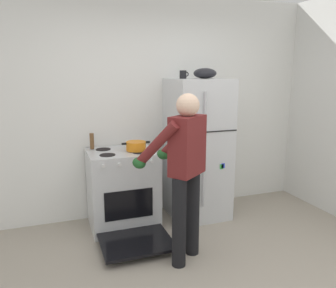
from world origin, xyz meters
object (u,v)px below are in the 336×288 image
object	(u,v)px
person_cook	(183,164)
pepper_mill	(92,141)
stove_range	(123,190)
red_pot	(136,146)
refrigerator	(197,149)
coffee_mug	(183,75)
mixing_bowl	(205,73)

from	to	relation	value
person_cook	pepper_mill	world-z (taller)	person_cook
stove_range	red_pot	distance (m)	0.54
refrigerator	pepper_mill	xyz separation A→B (m)	(-1.25, 0.20, 0.15)
red_pot	coffee_mug	distance (m)	1.01
refrigerator	person_cook	size ratio (longest dim) A/B	1.07
red_pot	mixing_bowl	xyz separation A→B (m)	(0.87, 0.05, 0.81)
person_cook	mixing_bowl	size ratio (longest dim) A/B	5.85
red_pot	refrigerator	bearing A→B (deg)	3.61
pepper_mill	mixing_bowl	bearing A→B (deg)	-8.56
refrigerator	stove_range	size ratio (longest dim) A/B	1.40
mixing_bowl	stove_range	bearing A→B (deg)	-179.00
stove_range	mixing_bowl	xyz separation A→B (m)	(1.03, 0.02, 1.32)
pepper_mill	refrigerator	bearing A→B (deg)	-9.11
refrigerator	mixing_bowl	xyz separation A→B (m)	(0.08, 0.00, 0.91)
coffee_mug	refrigerator	bearing A→B (deg)	-15.83
person_cook	coffee_mug	distance (m)	1.31
refrigerator	coffee_mug	xyz separation A→B (m)	(-0.18, 0.05, 0.90)
coffee_mug	mixing_bowl	bearing A→B (deg)	-10.99
red_pot	mixing_bowl	size ratio (longest dim) A/B	1.19
pepper_mill	coffee_mug	bearing A→B (deg)	-7.97
pepper_mill	red_pot	bearing A→B (deg)	-28.52
red_pot	stove_range	bearing A→B (deg)	168.65
mixing_bowl	person_cook	bearing A→B (deg)	-125.16
person_cook	pepper_mill	xyz separation A→B (m)	(-0.69, 1.11, 0.04)
person_cook	pepper_mill	distance (m)	1.31
refrigerator	pepper_mill	distance (m)	1.27
red_pot	coffee_mug	world-z (taller)	coffee_mug
stove_range	person_cook	size ratio (longest dim) A/B	0.76
red_pot	coffee_mug	bearing A→B (deg)	9.29
refrigerator	stove_range	xyz separation A→B (m)	(-0.95, -0.02, -0.41)
red_pot	pepper_mill	distance (m)	0.53
person_cook	mixing_bowl	world-z (taller)	mixing_bowl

